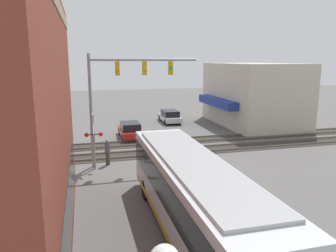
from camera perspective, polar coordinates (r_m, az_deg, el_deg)
The scene contains 10 objects.
ground_plane at distance 20.10m, azimuth 6.29°, elevation -9.04°, with size 120.00×120.00×0.00m, color #605E5B.
shop_building at distance 36.95m, azimuth 14.56°, elevation 5.36°, with size 11.57×8.48×6.63m.
city_bus at distance 13.27m, azimuth 4.37°, elevation -11.84°, with size 12.36×2.59×3.22m.
traffic_signal_gantry at distance 21.70m, azimuth -7.90°, elevation 7.27°, with size 0.42×7.20×7.41m.
crossing_signal at distance 21.59m, azimuth -12.83°, elevation -1.46°, with size 1.41×1.18×3.81m.
rail_track_near at distance 25.50m, azimuth 1.48°, elevation -4.43°, with size 2.60×60.00×0.15m.
rail_track_far at distance 28.48m, azimuth -0.30°, elevation -2.72°, with size 2.60×60.00×0.15m.
parked_car_red at distance 30.10m, azimuth -6.61°, elevation -0.78°, with size 4.21×1.82×1.43m.
parked_car_silver at distance 37.14m, azimuth 0.30°, elevation 1.64°, with size 4.42×1.82×1.41m.
pedestrian_at_crossing at distance 22.56m, azimuth -10.50°, elevation -4.38°, with size 0.34×0.34×1.81m.
Camera 1 is at (-17.55, 6.82, 7.04)m, focal length 35.00 mm.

